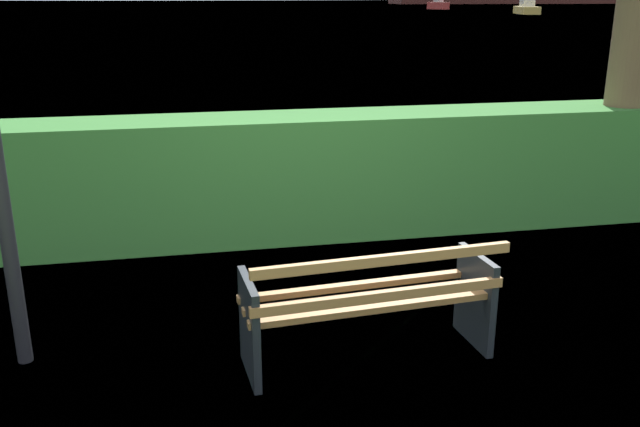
{
  "coord_description": "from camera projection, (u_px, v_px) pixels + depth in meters",
  "views": [
    {
      "loc": [
        -1.15,
        -4.06,
        2.39
      ],
      "look_at": [
        0.0,
        1.59,
        0.54
      ],
      "focal_mm": 38.32,
      "sensor_mm": 36.0,
      "label": 1
    }
  ],
  "objects": [
    {
      "name": "park_bench",
      "position": [
        370.0,
        303.0,
        4.56
      ],
      "size": [
        1.74,
        0.7,
        0.87
      ],
      "color": "#A0703F",
      "rests_on": "ground_plane"
    },
    {
      "name": "fishing_boat_near",
      "position": [
        438.0,
        5.0,
        118.8
      ],
      "size": [
        2.63,
        4.8,
        2.26
      ],
      "color": "#B2332D",
      "rests_on": "water_surface"
    },
    {
      "name": "water_surface",
      "position": [
        178.0,
        1.0,
        292.46
      ],
      "size": [
        620.0,
        620.0,
        0.0
      ],
      "primitive_type": "plane",
      "color": "slate",
      "rests_on": "ground_plane"
    },
    {
      "name": "hedge_row",
      "position": [
        300.0,
        176.0,
        7.0
      ],
      "size": [
        11.06,
        0.79,
        1.24
      ],
      "primitive_type": "cube",
      "color": "#387A33",
      "rests_on": "ground_plane"
    },
    {
      "name": "ground_plane",
      "position": [
        366.0,
        356.0,
        4.74
      ],
      "size": [
        1400.0,
        1400.0,
        0.0
      ],
      "primitive_type": "plane",
      "color": "#567A38"
    },
    {
      "name": "tender_far",
      "position": [
        527.0,
        9.0,
        89.62
      ],
      "size": [
        4.03,
        7.43,
        1.85
      ],
      "color": "gold",
      "rests_on": "water_surface"
    }
  ]
}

